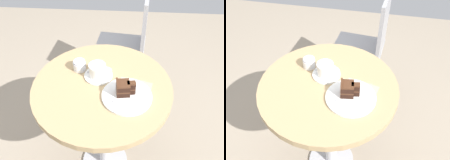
{
  "view_description": "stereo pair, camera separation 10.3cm",
  "coord_description": "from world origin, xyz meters",
  "views": [
    {
      "loc": [
        0.1,
        -0.81,
        1.57
      ],
      "look_at": [
        0.05,
        -0.0,
        0.79
      ],
      "focal_mm": 38.0,
      "sensor_mm": 36.0,
      "label": 1
    },
    {
      "loc": [
        0.21,
        -0.79,
        1.57
      ],
      "look_at": [
        0.05,
        -0.0,
        0.79
      ],
      "focal_mm": 38.0,
      "sensor_mm": 36.0,
      "label": 2
    }
  ],
  "objects": [
    {
      "name": "coffee_cup",
      "position": [
        -0.03,
        0.06,
        0.8
      ],
      "size": [
        0.11,
        0.08,
        0.07
      ],
      "color": "white",
      "rests_on": "saucer"
    },
    {
      "name": "teaspoon",
      "position": [
        -0.02,
        0.11,
        0.76
      ],
      "size": [
        0.1,
        0.06,
        0.0
      ],
      "rotation": [
        0.0,
        0.0,
        0.52
      ],
      "color": "#B7B7BC",
      "rests_on": "saucer"
    },
    {
      "name": "sugar_pot",
      "position": [
        -0.13,
        0.11,
        0.78
      ],
      "size": [
        0.06,
        0.06,
        0.06
      ],
      "color": "white",
      "rests_on": "cafe_table"
    },
    {
      "name": "cake_slice",
      "position": [
        0.11,
        -0.06,
        0.8
      ],
      "size": [
        0.09,
        0.07,
        0.08
      ],
      "rotation": [
        0.0,
        0.0,
        0.14
      ],
      "color": "black",
      "rests_on": "cake_plate"
    },
    {
      "name": "cafe_table",
      "position": [
        0.0,
        0.0,
        0.62
      ],
      "size": [
        0.68,
        0.68,
        0.75
      ],
      "color": "tan",
      "rests_on": "ground"
    },
    {
      "name": "cake_plate",
      "position": [
        0.12,
        -0.07,
        0.76
      ],
      "size": [
        0.23,
        0.23,
        0.01
      ],
      "color": "white",
      "rests_on": "cafe_table"
    },
    {
      "name": "saucer",
      "position": [
        -0.02,
        0.07,
        0.76
      ],
      "size": [
        0.14,
        0.14,
        0.01
      ],
      "color": "white",
      "rests_on": "cafe_table"
    },
    {
      "name": "ground_plane",
      "position": [
        0.0,
        0.0,
        -0.01
      ],
      "size": [
        4.4,
        4.4,
        0.01
      ],
      "primitive_type": "cube",
      "color": "gray",
      "rests_on": "ground"
    },
    {
      "name": "cafe_chair",
      "position": [
        0.15,
        0.7,
        0.55
      ],
      "size": [
        0.42,
        0.42,
        0.92
      ],
      "rotation": [
        0.0,
        0.0,
        4.61
      ],
      "color": "#9E9EA3",
      "rests_on": "ground"
    },
    {
      "name": "fork",
      "position": [
        0.08,
        -0.12,
        0.77
      ],
      "size": [
        0.14,
        0.04,
        0.0
      ],
      "rotation": [
        0.0,
        0.0,
        2.95
      ],
      "color": "#B7B7BC",
      "rests_on": "cake_plate"
    },
    {
      "name": "napkin",
      "position": [
        0.14,
        -0.03,
        0.75
      ],
      "size": [
        0.2,
        0.19,
        0.0
      ],
      "rotation": [
        0.0,
        0.0,
        2.91
      ],
      "color": "tan",
      "rests_on": "cafe_table"
    }
  ]
}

